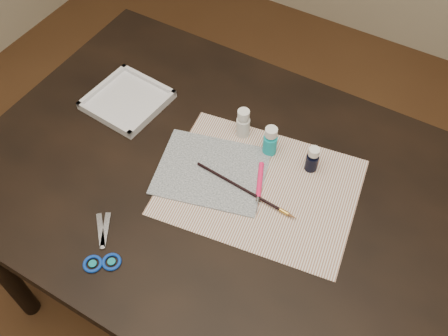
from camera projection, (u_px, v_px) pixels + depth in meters
The scene contains 11 objects.
ground at pixel (224, 299), 1.86m from camera, with size 3.50×3.50×0.02m, color #422614.
table at pixel (224, 250), 1.56m from camera, with size 1.30×0.90×0.75m, color black.
paper at pixel (260, 187), 1.24m from camera, with size 0.47×0.36×0.00m, color silver.
canvas at pixel (211, 171), 1.27m from camera, with size 0.27×0.22×0.00m, color black.
paint_bottle_white at pixel (243, 123), 1.32m from camera, with size 0.04×0.04×0.09m, color silver.
paint_bottle_cyan at pixel (270, 141), 1.28m from camera, with size 0.04×0.04×0.09m, color #10A5B3.
paint_bottle_navy at pixel (312, 159), 1.25m from camera, with size 0.03×0.03×0.08m, color black.
paintbrush at pixel (246, 190), 1.23m from camera, with size 0.29×0.01×0.01m, color black, non-canonical shape.
craft_knife at pixel (259, 189), 1.23m from camera, with size 0.16×0.01×0.01m, color #FF1A5B, non-canonical shape.
scissors at pixel (100, 242), 1.15m from camera, with size 0.17×0.09×0.01m, color silver, non-canonical shape.
palette_tray at pixel (127, 100), 1.41m from camera, with size 0.20×0.20×0.02m, color silver.
Camera 1 is at (0.37, -0.63, 1.77)m, focal length 40.00 mm.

